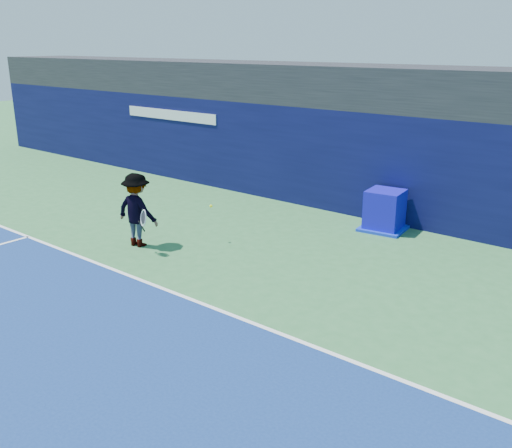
# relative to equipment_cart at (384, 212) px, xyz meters

# --- Properties ---
(ground) EXTENTS (80.00, 80.00, 0.00)m
(ground) POSITION_rel_equipment_cart_xyz_m (-1.90, -9.43, -0.50)
(ground) COLOR #316D3A
(ground) RESTS_ON ground
(baseline) EXTENTS (24.00, 0.10, 0.01)m
(baseline) POSITION_rel_equipment_cart_xyz_m (-1.90, -6.43, -0.49)
(baseline) COLOR white
(baseline) RESTS_ON ground
(stadium_band) EXTENTS (36.00, 3.00, 1.20)m
(stadium_band) POSITION_rel_equipment_cart_xyz_m (-1.90, 2.07, 3.10)
(stadium_band) COLOR black
(stadium_band) RESTS_ON back_wall_assembly
(back_wall_assembly) EXTENTS (36.00, 1.03, 3.00)m
(back_wall_assembly) POSITION_rel_equipment_cart_xyz_m (-1.90, 1.07, 1.00)
(back_wall_assembly) COLOR #090B36
(back_wall_assembly) RESTS_ON ground
(equipment_cart) EXTENTS (1.27, 1.27, 1.09)m
(equipment_cart) POSITION_rel_equipment_cart_xyz_m (0.00, 0.00, 0.00)
(equipment_cart) COLOR #120CB0
(equipment_cart) RESTS_ON ground
(tennis_player) EXTENTS (1.39, 0.83, 1.84)m
(tennis_player) POSITION_rel_equipment_cart_xyz_m (-4.17, -5.00, 0.42)
(tennis_player) COLOR silver
(tennis_player) RESTS_ON ground
(tennis_ball) EXTENTS (0.07, 0.07, 0.07)m
(tennis_ball) POSITION_rel_equipment_cart_xyz_m (-2.94, -3.66, 0.44)
(tennis_ball) COLOR yellow
(tennis_ball) RESTS_ON ground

